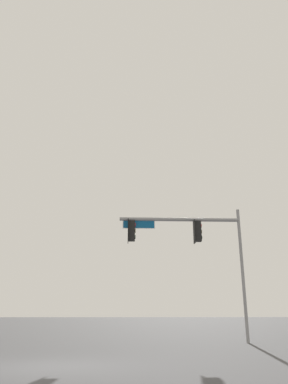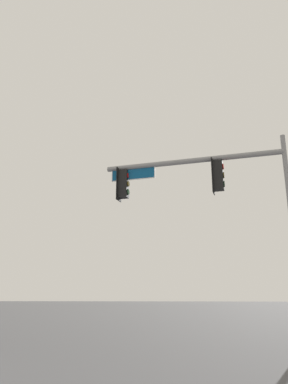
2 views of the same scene
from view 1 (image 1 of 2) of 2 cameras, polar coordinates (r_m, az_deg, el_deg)
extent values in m
plane|color=#474749|center=(11.52, -14.47, -24.46)|extent=(400.00, 400.00, 0.00)
cylinder|color=gray|center=(21.02, 14.80, -11.81)|extent=(0.16, 0.16, 6.96)
cylinder|color=gray|center=(20.81, 5.42, -4.20)|extent=(6.59, 0.73, 0.20)
cube|color=black|center=(20.78, 7.67, -6.00)|extent=(0.07, 0.52, 1.30)
cube|color=black|center=(20.81, 8.19, -5.99)|extent=(0.38, 0.35, 1.10)
cylinder|color=black|center=(20.95, 8.11, -4.36)|extent=(0.04, 0.04, 0.12)
cylinder|color=red|center=(20.92, 8.69, -5.11)|extent=(0.05, 0.22, 0.22)
cylinder|color=#392D05|center=(20.85, 8.73, -5.99)|extent=(0.05, 0.22, 0.22)
cylinder|color=black|center=(20.78, 8.77, -6.88)|extent=(0.05, 0.22, 0.22)
cube|color=black|center=(20.46, -2.44, -5.96)|extent=(0.07, 0.52, 1.30)
cube|color=black|center=(20.46, -1.91, -5.96)|extent=(0.38, 0.35, 1.10)
cylinder|color=black|center=(20.60, -1.89, -4.30)|extent=(0.04, 0.04, 0.12)
cylinder|color=red|center=(20.54, -1.34, -5.07)|extent=(0.05, 0.22, 0.22)
cylinder|color=#392D05|center=(20.47, -1.34, -5.97)|extent=(0.05, 0.22, 0.22)
cylinder|color=black|center=(20.40, -1.35, -6.87)|extent=(0.05, 0.22, 0.22)
cube|color=#0A4C7F|center=(20.55, -0.80, -4.96)|extent=(1.70, 0.18, 0.40)
cube|color=white|center=(20.55, -0.80, -4.96)|extent=(1.76, 0.17, 0.46)
camera|label=2|loc=(8.54, 34.08, -14.86)|focal=35.00mm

